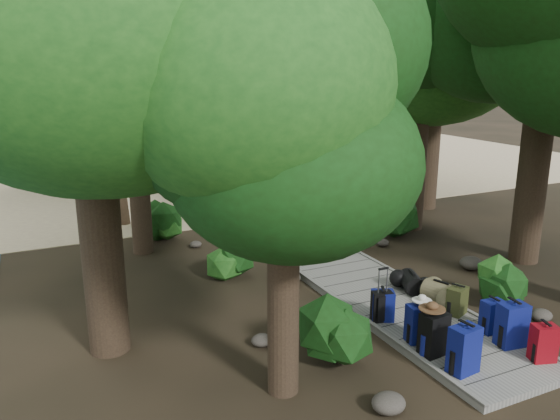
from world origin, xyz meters
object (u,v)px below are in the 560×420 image
backpack_right_d (457,299)px  suitcase_on_boardwalk (382,306)px  backpack_left_b (434,332)px  duffel_right_black (411,282)px  backpack_right_c (493,315)px  lone_suitcase_on_sand (228,188)px  backpack_left_a (464,347)px  kayak (123,187)px  backpack_right_a (544,341)px  sun_lounger (305,175)px  duffel_right_khaki (440,293)px  backpack_right_b (512,323)px  backpack_left_c (419,321)px  backpack_left_d (383,304)px

backpack_right_d → suitcase_on_boardwalk: bearing=143.0°
backpack_left_b → duffel_right_black: backpack_left_b is taller
backpack_right_c → lone_suitcase_on_sand: backpack_right_c is taller
backpack_left_a → kayak: backpack_left_a is taller
duffel_right_black → backpack_right_a: bearing=-66.6°
backpack_left_a → sun_lounger: bearing=64.6°
duffel_right_khaki → kayak: duffel_right_khaki is taller
backpack_right_a → backpack_right_d: 1.84m
duffel_right_black → sun_lounger: 11.22m
backpack_right_a → suitcase_on_boardwalk: backpack_right_a is taller
backpack_right_d → kayak: 13.92m
backpack_right_b → lone_suitcase_on_sand: 12.14m
backpack_right_d → backpack_right_c: bearing=-109.7°
backpack_right_d → duffel_right_black: backpack_right_d is taller
lone_suitcase_on_sand → backpack_left_b: bearing=-96.4°
backpack_right_c → backpack_left_b: bearing=-169.4°
backpack_left_c → backpack_right_b: (1.28, -0.76, 0.04)m
backpack_right_a → duffel_right_khaki: 2.32m
suitcase_on_boardwalk → lone_suitcase_on_sand: lone_suitcase_on_sand is taller
backpack_left_b → backpack_left_c: size_ratio=1.08×
duffel_right_khaki → sun_lounger: 11.88m
backpack_left_a → lone_suitcase_on_sand: bearing=79.2°
backpack_left_a → duffel_right_black: 3.03m
backpack_left_d → duffel_right_black: bearing=57.7°
backpack_right_d → backpack_right_b: bearing=-114.7°
lone_suitcase_on_sand → backpack_right_a: bearing=-89.8°
backpack_right_a → backpack_right_b: bearing=114.9°
backpack_right_b → duffel_right_black: bearing=99.0°
backpack_right_a → duffel_right_black: size_ratio=1.06×
backpack_left_c → kayak: 14.15m
lone_suitcase_on_sand → kayak: lone_suitcase_on_sand is taller
duffel_right_khaki → backpack_left_d: bearing=165.4°
backpack_left_d → kayak: bearing=125.8°
backpack_left_b → backpack_right_c: backpack_left_b is taller
backpack_left_d → backpack_right_d: bearing=9.9°
duffel_right_black → kayak: duffel_right_black is taller
backpack_right_c → sun_lounger: 13.12m
backpack_left_b → backpack_left_d: (-0.00, 1.35, -0.08)m
backpack_left_c → backpack_right_d: size_ratio=1.24×
kayak → backpack_left_c: bearing=-104.0°
suitcase_on_boardwalk → sun_lounger: suitcase_on_boardwalk is taller
backpack_left_b → backpack_left_c: (0.06, 0.44, -0.03)m
backpack_left_d → backpack_right_d: 1.43m
backpack_right_a → duffel_right_khaki: (0.01, 2.32, -0.11)m
backpack_left_b → duffel_right_khaki: 2.03m
duffel_right_khaki → suitcase_on_boardwalk: 1.47m
backpack_left_d → suitcase_on_boardwalk: (-0.04, -0.03, -0.02)m
duffel_right_black → backpack_left_a: bearing=-92.9°
backpack_right_b → suitcase_on_boardwalk: size_ratio=1.45×
backpack_left_b → suitcase_on_boardwalk: 1.32m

